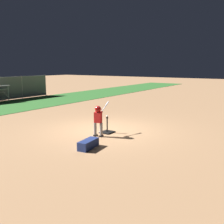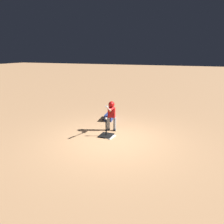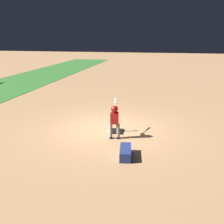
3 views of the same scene
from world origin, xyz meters
The scene contains 6 objects.
ground_plane centered at (0.00, 0.00, 0.00)m, with size 90.00×90.00×0.00m, color #AD7F56.
home_plate centered at (-0.25, -0.27, 0.01)m, with size 0.44×0.44×0.02m, color white.
batting_tee centered at (-0.29, -0.35, 0.07)m, with size 0.51×0.46×0.63m.
batter_child centered at (-0.90, -0.38, 0.74)m, with size 1.03×0.38×1.22m.
baseball centered at (-0.29, -0.35, 0.66)m, with size 0.07×0.07×0.07m, color white.
equipment_bag centered at (-2.25, -0.98, 0.14)m, with size 0.84×0.32×0.28m, color navy.
Camera 2 is at (6.62, 2.50, 2.97)m, focal length 35.00 mm.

